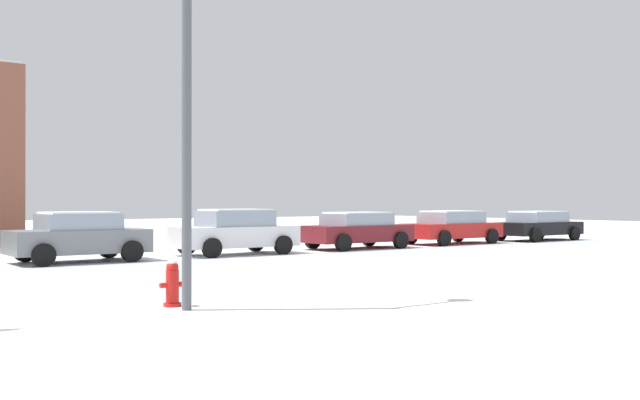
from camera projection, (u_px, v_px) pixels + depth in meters
name	position (u px, v px, depth m)	size (l,w,h in m)	color
fire_hydrant	(172.00, 283.00, 12.21)	(0.44, 0.30, 0.79)	red
street_lamp	(206.00, 86.00, 12.01)	(2.02, 0.36, 6.05)	#4C4F54
parked_car_gray	(78.00, 236.00, 21.22)	(3.94, 2.20, 1.49)	slate
parked_car_white	(235.00, 232.00, 24.28)	(4.21, 2.08, 1.54)	white
parked_car_maroon	(357.00, 230.00, 27.34)	(4.34, 2.15, 1.39)	maroon
parked_car_red	(451.00, 227.00, 30.52)	(4.50, 2.22, 1.41)	red
parked_car_black	(538.00, 225.00, 33.27)	(4.49, 2.22, 1.35)	black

